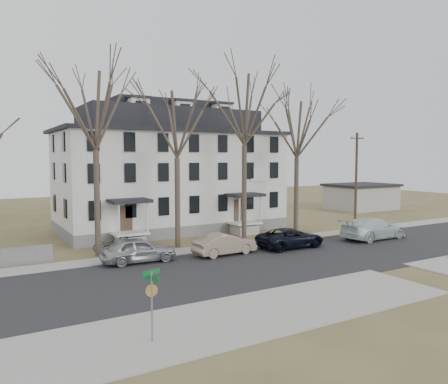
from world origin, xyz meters
TOP-DOWN VIEW (x-y plane):
  - ground at (0.00, 0.00)m, footprint 120.00×120.00m
  - main_road at (0.00, 2.00)m, footprint 120.00×10.00m
  - far_sidewalk at (0.00, 8.00)m, footprint 120.00×2.00m
  - near_sidewalk_left at (-8.00, -5.00)m, footprint 20.00×5.00m
  - yellow_curb at (5.00, 7.10)m, footprint 14.00×0.25m
  - boarding_house at (-2.00, 17.95)m, footprint 20.80×12.36m
  - distant_building at (26.00, 20.00)m, footprint 8.50×6.50m
  - tree_far_left at (-11.00, 9.80)m, footprint 8.40×8.40m
  - tree_mid_left at (-5.00, 9.80)m, footprint 7.80×7.80m
  - tree_center at (1.00, 9.80)m, footprint 9.00×9.00m
  - tree_mid_right at (6.50, 9.80)m, footprint 7.80×7.80m
  - utility_pole_far at (18.50, 14.00)m, footprint 2.00×0.28m
  - car_silver at (-9.26, 6.52)m, footprint 4.91×2.18m
  - car_tan at (-3.33, 5.62)m, footprint 4.62×1.82m
  - car_navy at (2.17, 5.19)m, footprint 5.31×2.46m
  - car_white at (10.31, 4.45)m, footprint 6.23×2.69m
  - bicycle_left at (-10.14, 10.72)m, footprint 1.99×0.92m
  - bicycle_right at (-8.96, 10.52)m, footprint 1.75×1.16m
  - street_sign at (-12.96, -5.51)m, footprint 0.78×0.78m

SIDE VIEW (x-z plane):
  - ground at x=0.00m, z-range 0.00..0.00m
  - main_road at x=0.00m, z-range -0.02..0.02m
  - far_sidewalk at x=0.00m, z-range -0.04..0.04m
  - near_sidewalk_left at x=-8.00m, z-range -0.04..0.04m
  - yellow_curb at x=5.00m, z-range -0.03..0.03m
  - bicycle_left at x=-10.14m, z-range 0.00..1.01m
  - bicycle_right at x=-8.96m, z-range 0.00..1.03m
  - car_navy at x=2.17m, z-range 0.00..1.48m
  - car_tan at x=-3.33m, z-range 0.00..1.50m
  - car_silver at x=-9.26m, z-range 0.00..1.64m
  - car_white at x=10.31m, z-range 0.00..1.79m
  - distant_building at x=26.00m, z-range 0.00..3.35m
  - street_sign at x=-12.96m, z-range 0.43..3.17m
  - utility_pole_far at x=18.50m, z-range 0.15..9.65m
  - boarding_house at x=-2.00m, z-range -0.65..11.40m
  - tree_mid_left at x=-5.00m, z-range 3.23..15.97m
  - tree_mid_right at x=6.50m, z-range 3.23..15.97m
  - tree_far_left at x=-11.00m, z-range 3.48..17.20m
  - tree_center at x=1.00m, z-range 3.73..18.43m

